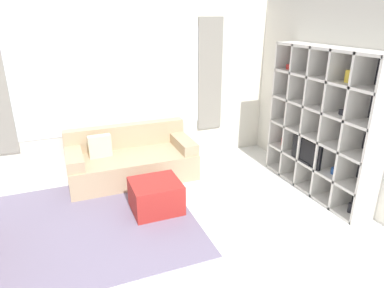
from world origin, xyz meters
TOP-DOWN VIEW (x-y plane):
  - wall_back at (0.00, 3.42)m, footprint 6.66×0.11m
  - wall_right at (2.77, 1.69)m, footprint 0.07×4.59m
  - area_rug at (-0.84, 1.80)m, footprint 2.90×2.31m
  - shelving_unit at (2.57, 1.53)m, footprint 0.39×1.90m
  - couch_main at (0.12, 2.92)m, footprint 1.93×0.92m
  - ottoman at (0.21, 1.82)m, footprint 0.63×0.58m

SIDE VIEW (x-z plane):
  - area_rug at x=-0.84m, z-range 0.00..0.01m
  - ottoman at x=0.21m, z-range 0.00..0.41m
  - couch_main at x=0.12m, z-range -0.11..0.67m
  - shelving_unit at x=2.57m, z-range -0.01..2.04m
  - wall_right at x=2.77m, z-range 0.00..2.70m
  - wall_back at x=0.00m, z-range 0.01..2.71m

